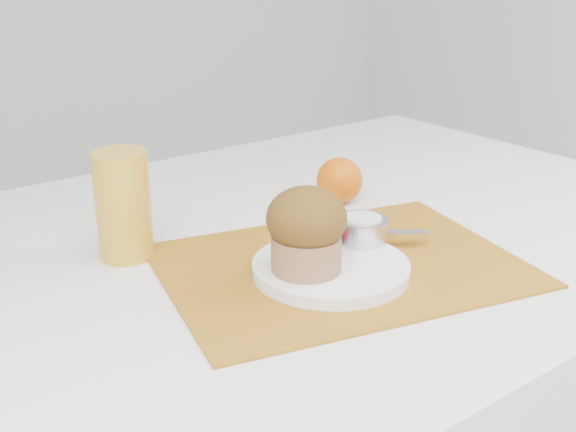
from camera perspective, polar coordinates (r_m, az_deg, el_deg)
placemat at (r=0.85m, az=4.18°, el=-3.91°), size 0.47×0.39×0.00m
plate at (r=0.82m, az=3.41°, el=-4.15°), size 0.22×0.22×0.01m
ramekin at (r=0.87m, az=5.86°, el=-1.07°), size 0.08×0.08×0.03m
cream at (r=0.87m, az=5.90°, el=-0.24°), size 0.06×0.06×0.01m
raspberry_near at (r=0.85m, az=3.06°, el=-1.96°), size 0.02×0.02×0.02m
raspberry_far at (r=0.86m, az=2.58°, el=-1.67°), size 0.02×0.02×0.02m
butter_knife at (r=0.89m, az=5.46°, el=-1.38°), size 0.15×0.12×0.00m
orange at (r=1.05m, az=4.09°, el=2.81°), size 0.07×0.07×0.07m
juice_glass at (r=0.87m, az=-12.89°, el=0.84°), size 0.07×0.07×0.13m
muffin at (r=0.78m, az=1.47°, el=-1.04°), size 0.10×0.10×0.10m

